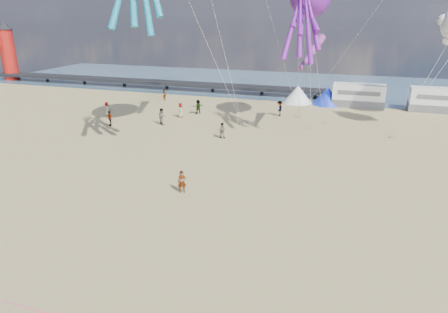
% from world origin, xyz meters
% --- Properties ---
extents(ground, '(120.00, 120.00, 0.00)m').
position_xyz_m(ground, '(0.00, 0.00, 0.00)').
color(ground, tan).
rests_on(ground, ground).
extents(water, '(120.00, 120.00, 0.00)m').
position_xyz_m(water, '(0.00, 55.00, 0.02)').
color(water, '#3B5A72').
rests_on(water, ground).
extents(pier, '(60.00, 3.00, 0.50)m').
position_xyz_m(pier, '(-28.00, 44.00, 1.00)').
color(pier, black).
rests_on(pier, ground).
extents(lighthouse, '(2.60, 2.60, 9.00)m').
position_xyz_m(lighthouse, '(-56.00, 44.00, 4.50)').
color(lighthouse, '#A5140F').
rests_on(lighthouse, ground).
extents(motorhome_0, '(6.60, 2.50, 3.00)m').
position_xyz_m(motorhome_0, '(6.00, 40.00, 1.50)').
color(motorhome_0, silver).
rests_on(motorhome_0, ground).
extents(motorhome_1, '(6.60, 2.50, 3.00)m').
position_xyz_m(motorhome_1, '(15.50, 40.00, 1.50)').
color(motorhome_1, silver).
rests_on(motorhome_1, ground).
extents(tent_white, '(4.00, 4.00, 2.40)m').
position_xyz_m(tent_white, '(-2.00, 40.00, 1.20)').
color(tent_white, white).
rests_on(tent_white, ground).
extents(tent_blue, '(4.00, 4.00, 2.40)m').
position_xyz_m(tent_blue, '(2.00, 40.00, 1.20)').
color(tent_blue, '#1933CC').
rests_on(tent_blue, ground).
extents(standing_person, '(0.69, 0.59, 1.59)m').
position_xyz_m(standing_person, '(-5.24, 7.72, 0.79)').
color(standing_person, tan).
rests_on(standing_person, ground).
extents(beachgoer_0, '(0.57, 0.70, 1.66)m').
position_xyz_m(beachgoer_0, '(-22.96, 25.35, 0.83)').
color(beachgoer_0, '#7F6659').
rests_on(beachgoer_0, ground).
extents(beachgoer_1, '(1.07, 1.00, 1.83)m').
position_xyz_m(beachgoer_1, '(-14.74, 23.67, 0.92)').
color(beachgoer_1, '#7F6659').
rests_on(beachgoer_1, ground).
extents(beachgoer_2, '(0.74, 0.93, 1.85)m').
position_xyz_m(beachgoer_2, '(-2.95, 31.62, 0.92)').
color(beachgoer_2, '#7F6659').
rests_on(beachgoer_2, ground).
extents(beachgoer_3, '(1.17, 1.22, 1.66)m').
position_xyz_m(beachgoer_3, '(-19.92, 21.32, 0.83)').
color(beachgoer_3, '#7F6659').
rests_on(beachgoer_3, ground).
extents(beachgoer_4, '(1.04, 1.05, 1.78)m').
position_xyz_m(beachgoer_4, '(-12.71, 29.54, 0.89)').
color(beachgoer_4, '#7F6659').
rests_on(beachgoer_4, ground).
extents(beachgoer_5, '(1.56, 1.01, 1.61)m').
position_xyz_m(beachgoer_5, '(-20.29, 35.62, 0.81)').
color(beachgoer_5, '#7F6659').
rests_on(beachgoer_5, ground).
extents(beachgoer_6, '(0.45, 0.66, 1.74)m').
position_xyz_m(beachgoer_6, '(-14.04, 27.23, 0.87)').
color(beachgoer_6, '#7F6659').
rests_on(beachgoer_6, ground).
extents(beachgoer_7, '(0.80, 0.55, 1.58)m').
position_xyz_m(beachgoer_7, '(-6.69, 20.81, 0.79)').
color(beachgoer_7, '#7F6659').
rests_on(beachgoer_7, ground).
extents(sandbag_a, '(0.50, 0.35, 0.22)m').
position_xyz_m(sandbag_a, '(-6.26, 26.52, 0.11)').
color(sandbag_a, gray).
rests_on(sandbag_a, ground).
extents(sandbag_b, '(0.50, 0.35, 0.22)m').
position_xyz_m(sandbag_b, '(1.35, 26.86, 0.11)').
color(sandbag_b, gray).
rests_on(sandbag_b, ground).
extents(sandbag_c, '(0.50, 0.35, 0.22)m').
position_xyz_m(sandbag_c, '(9.52, 25.93, 0.11)').
color(sandbag_c, gray).
rests_on(sandbag_c, ground).
extents(sandbag_d, '(0.50, 0.35, 0.22)m').
position_xyz_m(sandbag_d, '(2.53, 29.44, 0.11)').
color(sandbag_d, gray).
rests_on(sandbag_d, ground).
extents(sandbag_e, '(0.50, 0.35, 0.22)m').
position_xyz_m(sandbag_e, '(-0.60, 31.53, 0.11)').
color(sandbag_e, gray).
rests_on(sandbag_e, ground).
extents(windsock_mid, '(1.52, 5.67, 5.60)m').
position_xyz_m(windsock_mid, '(0.22, 27.42, 12.96)').
color(windsock_mid, red).
extents(windsock_right, '(2.42, 5.66, 5.63)m').
position_xyz_m(windsock_right, '(1.01, 25.31, 8.11)').
color(windsock_right, red).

